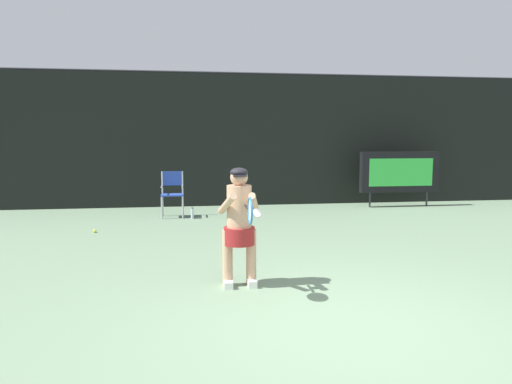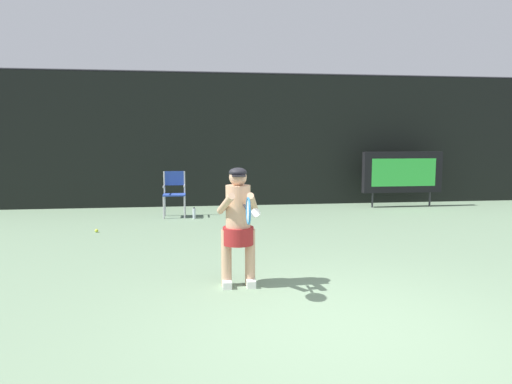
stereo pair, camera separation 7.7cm
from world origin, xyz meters
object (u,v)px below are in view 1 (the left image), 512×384
at_px(scoreboard, 399,172).
at_px(water_bottle, 192,214).
at_px(tennis_racket, 250,211).
at_px(umpire_chair, 172,191).
at_px(tennis_ball_loose, 95,231).
at_px(tennis_player, 239,222).

distance_m(scoreboard, water_bottle, 5.79).
bearing_deg(water_bottle, tennis_racket, -83.53).
relative_size(umpire_chair, tennis_racket, 1.79).
xyz_separation_m(scoreboard, water_bottle, (-5.61, -1.15, -0.82)).
relative_size(water_bottle, tennis_ball_loose, 3.90).
bearing_deg(umpire_chair, tennis_racket, -79.57).
xyz_separation_m(umpire_chair, tennis_racket, (1.09, -5.94, 0.43)).
height_order(scoreboard, tennis_racket, scoreboard).
xyz_separation_m(water_bottle, tennis_ball_loose, (-1.92, -1.34, -0.09)).
bearing_deg(water_bottle, scoreboard, 11.60).
distance_m(umpire_chair, tennis_ball_loose, 2.31).
xyz_separation_m(tennis_racket, tennis_ball_loose, (-2.56, 4.26, -1.02)).
height_order(scoreboard, water_bottle, scoreboard).
height_order(tennis_player, tennis_racket, tennis_player).
height_order(water_bottle, tennis_player, tennis_player).
bearing_deg(tennis_player, tennis_ball_loose, 124.22).
height_order(umpire_chair, tennis_player, tennis_player).
bearing_deg(water_bottle, tennis_player, -83.44).
bearing_deg(tennis_racket, tennis_player, 87.47).
distance_m(tennis_racket, tennis_ball_loose, 5.07).
xyz_separation_m(scoreboard, tennis_racket, (-4.98, -6.75, 0.10)).
relative_size(scoreboard, umpire_chair, 2.04).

